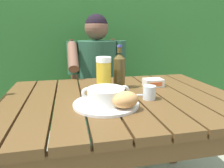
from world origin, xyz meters
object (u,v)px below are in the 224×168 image
at_px(chair_near_diner, 95,95).
at_px(beer_bottle, 119,70).
at_px(person_eating, 98,75).
at_px(butter_tub, 153,83).
at_px(serving_plate, 106,104).
at_px(table_knife, 131,95).
at_px(soup_bowl, 106,95).
at_px(water_glass_small, 149,92).
at_px(beer_glass, 104,74).
at_px(bread_roll, 125,100).

bearing_deg(chair_near_diner, beer_bottle, -86.10).
height_order(chair_near_diner, beer_bottle, beer_bottle).
height_order(person_eating, butter_tub, person_eating).
bearing_deg(serving_plate, person_eating, 84.49).
bearing_deg(person_eating, table_knife, -83.66).
bearing_deg(soup_bowl, water_glass_small, 9.91).
distance_m(person_eating, butter_tub, 0.59).
bearing_deg(table_knife, beer_glass, 137.01).
bearing_deg(bread_roll, chair_near_diner, 89.41).
bearing_deg(bread_roll, table_knife, 65.73).
distance_m(beer_glass, beer_bottle, 0.11).
bearing_deg(table_knife, soup_bowl, -144.93).
relative_size(soup_bowl, water_glass_small, 3.23).
height_order(serving_plate, butter_tub, butter_tub).
xyz_separation_m(serving_plate, soup_bowl, (-0.00, -0.00, 0.04)).
relative_size(bread_roll, butter_tub, 1.17).
relative_size(beer_bottle, butter_tub, 2.24).
bearing_deg(bread_roll, butter_tub, 51.53).
distance_m(chair_near_diner, person_eating, 0.31).
xyz_separation_m(person_eating, butter_tub, (0.26, -0.53, 0.06)).
distance_m(chair_near_diner, serving_plate, 1.03).
xyz_separation_m(water_glass_small, butter_tub, (0.11, 0.22, -0.01)).
relative_size(chair_near_diner, soup_bowl, 4.53).
distance_m(person_eating, bread_roll, 0.87).
xyz_separation_m(bread_roll, butter_tub, (0.27, 0.34, -0.02)).
bearing_deg(person_eating, serving_plate, -95.51).
xyz_separation_m(serving_plate, beer_bottle, (0.13, 0.27, 0.10)).
height_order(chair_near_diner, serving_plate, chair_near_diner).
relative_size(beer_glass, beer_bottle, 0.76).
relative_size(chair_near_diner, serving_plate, 3.34).
bearing_deg(water_glass_small, chair_near_diner, 98.56).
relative_size(serving_plate, beer_glass, 1.55).
bearing_deg(table_knife, chair_near_diner, 94.70).
bearing_deg(table_knife, beer_bottle, 98.24).
distance_m(bread_roll, beer_glass, 0.31).
height_order(serving_plate, soup_bowl, soup_bowl).
xyz_separation_m(beer_glass, beer_bottle, (0.10, 0.05, 0.01)).
bearing_deg(serving_plate, beer_bottle, 64.46).
height_order(bread_roll, water_glass_small, bread_roll).
height_order(soup_bowl, table_knife, soup_bowl).
bearing_deg(beer_glass, table_knife, -42.99).
height_order(person_eating, beer_bottle, person_eating).
xyz_separation_m(person_eating, bread_roll, (-0.01, -0.86, 0.08)).
height_order(serving_plate, beer_bottle, beer_bottle).
relative_size(beer_bottle, table_knife, 1.49).
bearing_deg(serving_plate, bread_roll, -49.40).
bearing_deg(beer_bottle, bread_roll, -99.84).
relative_size(person_eating, butter_tub, 10.75).
height_order(soup_bowl, butter_tub, soup_bowl).
xyz_separation_m(bread_roll, beer_bottle, (0.06, 0.35, 0.06)).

